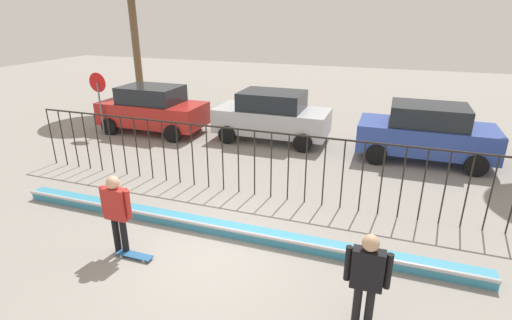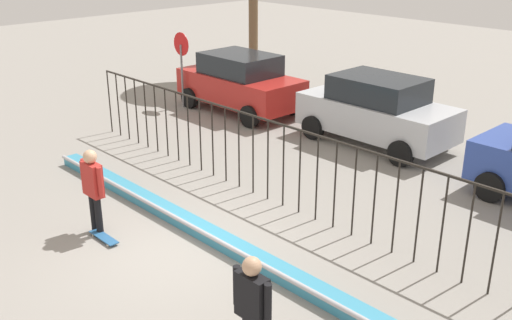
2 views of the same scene
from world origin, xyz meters
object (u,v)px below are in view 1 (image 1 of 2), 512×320
skateboarder (116,208)px  skateboard (134,255)px  parked_car_red (153,109)px  stop_sign (99,95)px  camera_operator (367,274)px  parked_car_blue (426,132)px  parked_car_silver (272,116)px

skateboarder → skateboard: size_ratio=2.17×
parked_car_red → stop_sign: stop_sign is taller
camera_operator → parked_car_blue: size_ratio=0.40×
skateboard → parked_car_blue: size_ratio=0.19×
parked_car_red → parked_car_blue: (10.40, 0.21, 0.00)m
camera_operator → stop_sign: size_ratio=0.68×
stop_sign → skateboarder: bearing=-48.2°
parked_car_red → parked_car_blue: 10.40m
skateboarder → parked_car_red: 8.83m
skateboarder → skateboard: skateboarder is taller
parked_car_red → camera_operator: bearing=-43.6°
skateboarder → parked_car_blue: (6.13, 7.93, -0.07)m
skateboarder → parked_car_blue: size_ratio=0.40×
skateboard → skateboarder: bearing=152.9°
camera_operator → parked_car_silver: 9.72m
parked_car_red → skateboard: bearing=-61.2°
skateboarder → camera_operator: size_ratio=1.02×
camera_operator → parked_car_red: 12.30m
parked_car_silver → stop_sign: size_ratio=1.72×
parked_car_blue → skateboarder: bearing=-128.5°
parked_car_silver → parked_car_blue: bearing=-8.3°
parked_car_blue → stop_sign: stop_sign is taller
parked_car_silver → stop_sign: (-6.63, -1.62, 0.64)m
skateboard → parked_car_blue: bearing=38.6°
stop_sign → skateboard: bearing=-46.9°
skateboarder → parked_car_silver: (0.67, 8.29, -0.07)m
skateboarder → parked_car_silver: parked_car_silver is taller
skateboarder → parked_car_silver: bearing=93.5°
skateboard → parked_car_silver: size_ratio=0.19×
skateboard → camera_operator: (4.56, -0.38, 0.97)m
parked_car_red → stop_sign: 2.09m
skateboarder → parked_car_red: (-4.27, 7.72, -0.07)m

